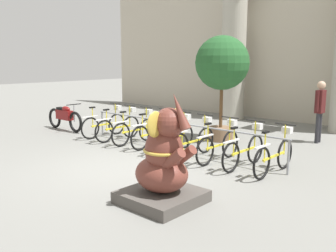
% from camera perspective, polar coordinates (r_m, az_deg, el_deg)
% --- Properties ---
extents(ground_plane, '(60.00, 60.00, 0.00)m').
position_cam_1_polar(ground_plane, '(8.40, -6.21, -6.44)').
color(ground_plane, slate).
extents(building_facade, '(20.00, 0.20, 6.00)m').
position_cam_1_polar(building_facade, '(15.19, 19.18, 11.91)').
color(building_facade, '#BCB29E').
rests_on(building_facade, ground_plane).
extents(column_left, '(1.19, 1.19, 5.16)m').
position_cam_1_polar(column_left, '(15.31, 9.96, 10.88)').
color(column_left, '#ADA899').
rests_on(column_left, ground_plane).
extents(bike_rack, '(6.32, 0.05, 0.77)m').
position_cam_1_polar(bike_rack, '(9.79, 1.22, -0.10)').
color(bike_rack, gray).
rests_on(bike_rack, ground_plane).
extents(bicycle_0, '(0.48, 1.71, 1.02)m').
position_cam_1_polar(bicycle_0, '(11.82, -9.61, 0.34)').
color(bicycle_0, black).
rests_on(bicycle_0, ground_plane).
extents(bicycle_1, '(0.48, 1.71, 1.02)m').
position_cam_1_polar(bicycle_1, '(11.25, -7.50, -0.10)').
color(bicycle_1, black).
rests_on(bicycle_1, ground_plane).
extents(bicycle_2, '(0.48, 1.71, 1.02)m').
position_cam_1_polar(bicycle_2, '(10.73, -4.98, -0.55)').
color(bicycle_2, black).
rests_on(bicycle_2, ground_plane).
extents(bicycle_3, '(0.48, 1.71, 1.02)m').
position_cam_1_polar(bicycle_3, '(10.26, -2.07, -1.01)').
color(bicycle_3, black).
rests_on(bicycle_3, ground_plane).
extents(bicycle_4, '(0.48, 1.71, 1.02)m').
position_cam_1_polar(bicycle_4, '(9.75, 0.79, -1.59)').
color(bicycle_4, black).
rests_on(bicycle_4, ground_plane).
extents(bicycle_5, '(0.48, 1.71, 1.02)m').
position_cam_1_polar(bicycle_5, '(9.28, 3.96, -2.22)').
color(bicycle_5, black).
rests_on(bicycle_5, ground_plane).
extents(bicycle_6, '(0.48, 1.71, 1.02)m').
position_cam_1_polar(bicycle_6, '(8.91, 7.79, -2.81)').
color(bicycle_6, black).
rests_on(bicycle_6, ground_plane).
extents(bicycle_7, '(0.48, 1.71, 1.02)m').
position_cam_1_polar(bicycle_7, '(8.50, 11.59, -3.56)').
color(bicycle_7, black).
rests_on(bicycle_7, ground_plane).
extents(bicycle_8, '(0.48, 1.71, 1.02)m').
position_cam_1_polar(bicycle_8, '(8.19, 15.96, -4.27)').
color(bicycle_8, black).
rests_on(bicycle_8, ground_plane).
extents(elephant_statue, '(1.21, 1.21, 1.91)m').
position_cam_1_polar(elephant_statue, '(6.23, -0.68, -6.15)').
color(elephant_statue, '#4C4742').
rests_on(elephant_statue, ground_plane).
extents(motorcycle, '(1.96, 0.55, 0.94)m').
position_cam_1_polar(motorcycle, '(13.18, -15.46, 1.36)').
color(motorcycle, black).
rests_on(motorcycle, ground_plane).
extents(person_pedestrian, '(0.24, 0.47, 1.78)m').
position_cam_1_polar(person_pedestrian, '(11.54, 22.15, 2.88)').
color(person_pedestrian, '#28282D').
rests_on(person_pedestrian, ground_plane).
extents(potted_tree, '(1.57, 1.57, 3.07)m').
position_cam_1_polar(potted_tree, '(11.04, 8.24, 8.91)').
color(potted_tree, brown).
rests_on(potted_tree, ground_plane).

